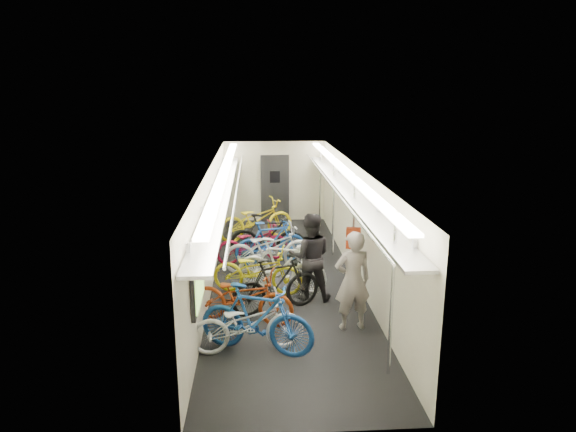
{
  "coord_description": "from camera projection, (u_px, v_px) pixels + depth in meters",
  "views": [
    {
      "loc": [
        -0.6,
        -10.21,
        3.97
      ],
      "look_at": [
        0.13,
        0.92,
        1.15
      ],
      "focal_mm": 32.0,
      "sensor_mm": 36.0,
      "label": 1
    }
  ],
  "objects": [
    {
      "name": "train_car_shell",
      "position": [
        266.0,
        196.0,
        11.15
      ],
      "size": [
        10.0,
        10.0,
        10.0
      ],
      "color": "black",
      "rests_on": "ground"
    },
    {
      "name": "bicycle_0",
      "position": [
        248.0,
        324.0,
        7.83
      ],
      "size": [
        1.81,
        0.83,
        0.92
      ],
      "primitive_type": "imported",
      "rotation": [
        0.0,
        0.0,
        1.7
      ],
      "color": "silver",
      "rests_on": "ground"
    },
    {
      "name": "bicycle_1",
      "position": [
        256.0,
        319.0,
        7.77
      ],
      "size": [
        1.89,
        1.15,
        1.1
      ],
      "primitive_type": "imported",
      "rotation": [
        0.0,
        0.0,
        1.2
      ],
      "color": "navy",
      "rests_on": "ground"
    },
    {
      "name": "bicycle_2",
      "position": [
        242.0,
        297.0,
        8.77
      ],
      "size": [
        1.93,
        1.15,
        0.96
      ],
      "primitive_type": "imported",
      "rotation": [
        0.0,
        0.0,
        1.27
      ],
      "color": "#933210",
      "rests_on": "ground"
    },
    {
      "name": "bicycle_3",
      "position": [
        276.0,
        285.0,
        9.2
      ],
      "size": [
        1.79,
        1.09,
        1.04
      ],
      "primitive_type": "imported",
      "rotation": [
        0.0,
        0.0,
        1.95
      ],
      "color": "black",
      "rests_on": "ground"
    },
    {
      "name": "bicycle_4",
      "position": [
        257.0,
        270.0,
        10.05
      ],
      "size": [
        1.89,
        1.03,
        0.94
      ],
      "primitive_type": "imported",
      "rotation": [
        0.0,
        0.0,
        1.33
      ],
      "color": "#BAAA11",
      "rests_on": "ground"
    },
    {
      "name": "bicycle_5",
      "position": [
        282.0,
        265.0,
        10.11
      ],
      "size": [
        1.88,
        1.08,
        1.09
      ],
      "primitive_type": "imported",
      "rotation": [
        0.0,
        0.0,
        1.24
      ],
      "color": "silver",
      "rests_on": "ground"
    },
    {
      "name": "bicycle_6",
      "position": [
        269.0,
        248.0,
        11.25
      ],
      "size": [
        2.09,
        1.03,
        1.05
      ],
      "primitive_type": "imported",
      "rotation": [
        0.0,
        0.0,
        1.74
      ],
      "color": "#B1B2B6",
      "rests_on": "ground"
    },
    {
      "name": "bicycle_7",
      "position": [
        271.0,
        242.0,
        11.72
      ],
      "size": [
        1.76,
        0.93,
        1.02
      ],
      "primitive_type": "imported",
      "rotation": [
        0.0,
        0.0,
        1.85
      ],
      "color": "#194A9B",
      "rests_on": "ground"
    },
    {
      "name": "bicycle_8",
      "position": [
        253.0,
        243.0,
        11.86
      ],
      "size": [
        1.85,
        1.11,
        0.92
      ],
      "primitive_type": "imported",
      "rotation": [
        0.0,
        0.0,
        1.88
      ],
      "color": "maroon",
      "rests_on": "ground"
    },
    {
      "name": "bicycle_9",
      "position": [
        268.0,
        236.0,
        12.09
      ],
      "size": [
        1.85,
        0.76,
        1.08
      ],
      "primitive_type": "imported",
      "rotation": [
        0.0,
        0.0,
        1.42
      ],
      "color": "black",
      "rests_on": "ground"
    },
    {
      "name": "bicycle_10",
      "position": [
        256.0,
        220.0,
        13.59
      ],
      "size": [
        2.19,
        1.42,
        1.09
      ],
      "primitive_type": "imported",
      "rotation": [
        0.0,
        0.0,
        1.94
      ],
      "color": "yellow",
      "rests_on": "ground"
    },
    {
      "name": "passenger_near",
      "position": [
        353.0,
        281.0,
        8.49
      ],
      "size": [
        0.68,
        0.5,
        1.7
      ],
      "primitive_type": "imported",
      "rotation": [
        0.0,
        0.0,
        3.29
      ],
      "color": "gray",
      "rests_on": "ground"
    },
    {
      "name": "passenger_mid",
      "position": [
        310.0,
        257.0,
        9.68
      ],
      "size": [
        0.86,
        0.69,
        1.7
      ],
      "primitive_type": "imported",
      "rotation": [
        0.0,
        0.0,
        3.08
      ],
      "color": "black",
      "rests_on": "ground"
    },
    {
      "name": "backpack",
      "position": [
        353.0,
        238.0,
        9.37
      ],
      "size": [
        0.29,
        0.2,
        0.38
      ],
      "primitive_type": "cube",
      "rotation": [
        0.0,
        0.0,
        -0.25
      ],
      "color": "#AD2F11",
      "rests_on": "passenger_near"
    }
  ]
}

